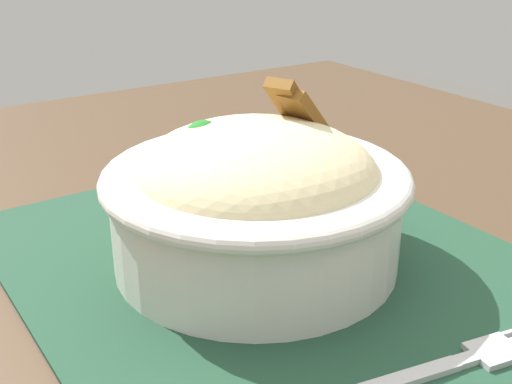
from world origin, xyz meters
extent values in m
cube|color=#4C3826|center=(0.00, 0.00, 0.72)|extent=(1.05, 0.90, 0.03)
cylinder|color=#412F20|center=(-0.47, 0.39, 0.35)|extent=(0.04, 0.04, 0.71)
cube|color=#1E422D|center=(0.00, -0.02, 0.74)|extent=(0.41, 0.32, 0.00)
cylinder|color=silver|center=(-0.02, -0.02, 0.77)|extent=(0.19, 0.19, 0.07)
torus|color=silver|center=(-0.02, -0.02, 0.80)|extent=(0.20, 0.20, 0.01)
ellipsoid|color=beige|center=(-0.02, -0.02, 0.80)|extent=(0.20, 0.20, 0.07)
sphere|color=#227226|center=(-0.06, -0.04, 0.82)|extent=(0.03, 0.03, 0.03)
cylinder|color=orange|center=(-0.02, -0.02, 0.82)|extent=(0.02, 0.04, 0.01)
cylinder|color=orange|center=(-0.01, -0.02, 0.82)|extent=(0.03, 0.02, 0.01)
cylinder|color=orange|center=(-0.03, 0.00, 0.82)|extent=(0.01, 0.04, 0.01)
cube|color=brown|center=(-0.04, 0.03, 0.83)|extent=(0.03, 0.04, 0.04)
cube|color=brown|center=(-0.05, 0.02, 0.84)|extent=(0.04, 0.05, 0.05)
cube|color=#B4B4B4|center=(0.12, -0.03, 0.74)|extent=(0.02, 0.07, 0.00)
cube|color=#B4B4B4|center=(0.13, 0.01, 0.74)|extent=(0.01, 0.01, 0.00)
cube|color=#B4B4B4|center=(0.13, 0.03, 0.74)|extent=(0.03, 0.03, 0.00)
camera|label=1|loc=(0.30, -0.23, 0.96)|focal=45.14mm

